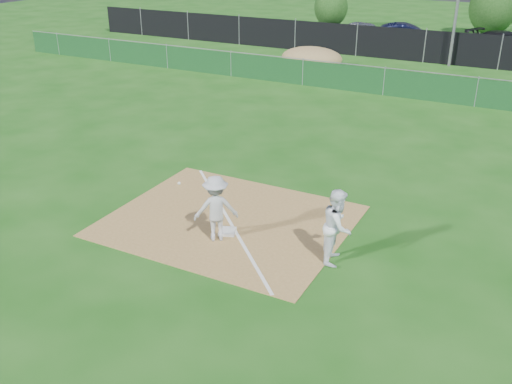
# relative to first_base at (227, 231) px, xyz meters

# --- Properties ---
(ground) EXTENTS (90.00, 90.00, 0.00)m
(ground) POSITION_rel_first_base_xyz_m (-0.31, 9.61, -0.06)
(ground) COLOR #174D10
(ground) RESTS_ON ground
(infield_dirt) EXTENTS (6.00, 5.00, 0.02)m
(infield_dirt) POSITION_rel_first_base_xyz_m (-0.31, 0.61, -0.05)
(infield_dirt) COLOR olive
(infield_dirt) RESTS_ON ground
(foul_line) EXTENTS (5.01, 5.01, 0.01)m
(foul_line) POSITION_rel_first_base_xyz_m (-0.31, 0.61, -0.04)
(foul_line) COLOR white
(foul_line) RESTS_ON infield_dirt
(green_fence) EXTENTS (44.00, 0.05, 1.20)m
(green_fence) POSITION_rel_first_base_xyz_m (-0.31, 14.61, 0.54)
(green_fence) COLOR #103D19
(green_fence) RESTS_ON ground
(dirt_mound) EXTENTS (3.38, 2.60, 1.17)m
(dirt_mound) POSITION_rel_first_base_xyz_m (-5.31, 18.11, 0.52)
(dirt_mound) COLOR olive
(dirt_mound) RESTS_ON ground
(black_fence) EXTENTS (46.00, 0.04, 1.80)m
(black_fence) POSITION_rel_first_base_xyz_m (-0.31, 22.61, 0.84)
(black_fence) COLOR black
(black_fence) RESTS_ON ground
(parking_lot) EXTENTS (46.00, 9.00, 0.01)m
(parking_lot) POSITION_rel_first_base_xyz_m (-0.31, 27.61, -0.06)
(parking_lot) COLOR black
(parking_lot) RESTS_ON ground
(first_base) EXTENTS (0.52, 0.52, 0.08)m
(first_base) POSITION_rel_first_base_xyz_m (0.00, 0.00, 0.00)
(first_base) COLOR silver
(first_base) RESTS_ON infield_dirt
(play_at_first) EXTENTS (1.80, 1.12, 1.65)m
(play_at_first) POSITION_rel_first_base_xyz_m (-0.08, -0.36, 0.78)
(play_at_first) COLOR silver
(play_at_first) RESTS_ON infield_dirt
(runner) EXTENTS (0.80, 0.96, 1.76)m
(runner) POSITION_rel_first_base_xyz_m (2.82, 0.09, 0.82)
(runner) COLOR white
(runner) RESTS_ON ground
(car_left) EXTENTS (4.26, 2.56, 1.36)m
(car_left) POSITION_rel_first_base_xyz_m (-5.21, 27.07, 0.63)
(car_left) COLOR #ABADB3
(car_left) RESTS_ON parking_lot
(car_mid) EXTENTS (4.87, 2.83, 1.52)m
(car_mid) POSITION_rel_first_base_xyz_m (-2.25, 26.25, 0.71)
(car_mid) COLOR black
(car_mid) RESTS_ON parking_lot
(car_right) EXTENTS (5.26, 3.84, 1.42)m
(car_right) POSITION_rel_first_base_xyz_m (3.69, 26.41, 0.66)
(car_right) COLOR black
(car_right) RESTS_ON parking_lot
(tree_left) EXTENTS (2.52, 2.52, 2.99)m
(tree_left) POSITION_rel_first_base_xyz_m (-9.48, 31.81, 1.48)
(tree_left) COLOR #382316
(tree_left) RESTS_ON ground
(tree_mid) EXTENTS (3.26, 3.26, 3.86)m
(tree_mid) POSITION_rel_first_base_xyz_m (1.81, 33.69, 1.92)
(tree_mid) COLOR #382316
(tree_mid) RESTS_ON ground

